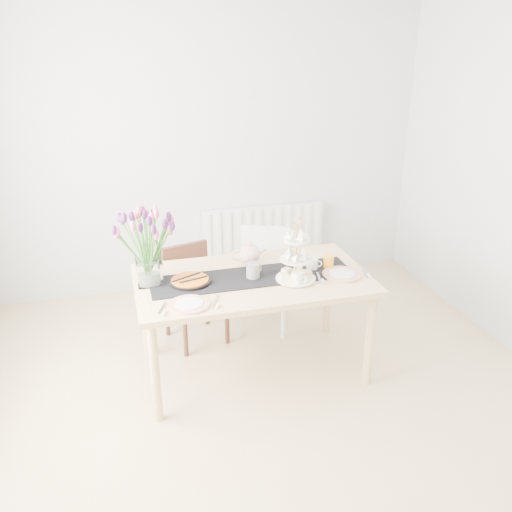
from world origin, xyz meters
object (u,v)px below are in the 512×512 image
object	(u,v)px
chair_white	(264,271)
mug_orange	(328,262)
chair_brown	(191,287)
cream_jug	(312,264)
cake_stand	(296,265)
plate_left	(189,305)
tart_tin	(190,281)
radiator	(264,236)
tulip_vase	(146,237)
mug_grey	(253,271)
dining_table	(253,287)
teapot	(250,254)
mug_white	(297,279)
plate_right	(342,274)

from	to	relation	value
chair_white	mug_orange	bearing A→B (deg)	-44.70
chair_brown	cream_jug	world-z (taller)	cream_jug
cake_stand	plate_left	xyz separation A→B (m)	(-0.76, -0.18, -0.11)
tart_tin	mug_orange	size ratio (longest dim) A/B	3.14
radiator	tulip_vase	bearing A→B (deg)	-130.19
mug_grey	plate_left	xyz separation A→B (m)	(-0.49, -0.28, -0.05)
chair_white	mug_grey	xyz separation A→B (m)	(-0.27, -0.67, 0.32)
cream_jug	plate_left	world-z (taller)	cream_jug
cream_jug	radiator	bearing A→B (deg)	110.57
cake_stand	cream_jug	distance (m)	0.24
dining_table	tulip_vase	world-z (taller)	tulip_vase
radiator	dining_table	xyz separation A→B (m)	(-0.52, -1.53, 0.22)
chair_white	teapot	xyz separation A→B (m)	(-0.24, -0.43, 0.35)
dining_table	teapot	world-z (taller)	teapot
chair_white	cake_stand	size ratio (longest dim) A/B	2.09
teapot	mug_grey	xyz separation A→B (m)	(-0.04, -0.24, -0.02)
tulip_vase	mug_white	distance (m)	1.03
dining_table	mug_orange	world-z (taller)	mug_orange
cream_jug	mug_grey	world-z (taller)	mug_grey
plate_left	teapot	bearing A→B (deg)	44.83
chair_white	tart_tin	bearing A→B (deg)	-116.49
chair_white	teapot	size ratio (longest dim) A/B	3.30
mug_grey	teapot	bearing A→B (deg)	52.66
dining_table	plate_left	size ratio (longest dim) A/B	6.24
mug_grey	mug_white	distance (m)	0.31
radiator	tart_tin	bearing A→B (deg)	-122.21
cream_jug	tart_tin	distance (m)	0.87
chair_brown	cream_jug	size ratio (longest dim) A/B	9.51
mug_grey	mug_orange	bearing A→B (deg)	-25.87
chair_brown	plate_right	distance (m)	1.24
chair_white	teapot	distance (m)	0.60
mug_white	mug_orange	distance (m)	0.37
mug_white	tart_tin	bearing A→B (deg)	-163.28
chair_white	cream_jug	size ratio (longest dim) A/B	10.31
mug_grey	cake_stand	bearing A→B (deg)	-49.77
radiator	plate_right	bearing A→B (deg)	-87.06
chair_brown	mug_orange	bearing A→B (deg)	-49.01
cake_stand	mug_grey	size ratio (longest dim) A/B	3.66
chair_brown	tart_tin	bearing A→B (deg)	-114.26
chair_white	tulip_vase	bearing A→B (deg)	-128.41
plate_right	mug_white	bearing A→B (deg)	-170.10
dining_table	radiator	bearing A→B (deg)	71.14
tulip_vase	cream_jug	bearing A→B (deg)	-3.53
tulip_vase	dining_table	bearing A→B (deg)	-7.60
plate_left	dining_table	bearing A→B (deg)	31.27
tulip_vase	cake_stand	xyz separation A→B (m)	(0.96, -0.21, -0.22)
mug_grey	tulip_vase	bearing A→B (deg)	143.22
cream_jug	plate_right	bearing A→B (deg)	-19.98
chair_white	teapot	world-z (taller)	teapot
cream_jug	chair_brown	bearing A→B (deg)	166.97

